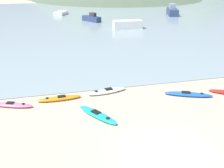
# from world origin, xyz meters

# --- Properties ---
(ground_plane) EXTENTS (400.00, 400.00, 0.00)m
(ground_plane) POSITION_xyz_m (0.00, 0.00, 0.00)
(ground_plane) COLOR tan
(bay_water) EXTENTS (160.00, 70.00, 0.06)m
(bay_water) POSITION_xyz_m (0.00, 43.69, 0.03)
(bay_water) COLOR gray
(bay_water) RESTS_ON ground_plane
(kayak_on_sand_0) EXTENTS (2.44, 3.31, 0.29)m
(kayak_on_sand_0) POSITION_xyz_m (-2.73, 4.63, 0.12)
(kayak_on_sand_0) COLOR teal
(kayak_on_sand_0) RESTS_ON ground_plane
(kayak_on_sand_1) EXTENTS (3.57, 2.00, 0.32)m
(kayak_on_sand_1) POSITION_xyz_m (4.57, 6.03, 0.14)
(kayak_on_sand_1) COLOR blue
(kayak_on_sand_1) RESTS_ON ground_plane
(kayak_on_sand_2) EXTENTS (2.95, 1.61, 0.33)m
(kayak_on_sand_2) POSITION_xyz_m (-8.27, 7.36, 0.14)
(kayak_on_sand_2) COLOR #E5668C
(kayak_on_sand_2) RESTS_ON ground_plane
(kayak_on_sand_3) EXTENTS (3.22, 0.76, 0.31)m
(kayak_on_sand_3) POSITION_xyz_m (-5.02, 7.66, 0.13)
(kayak_on_sand_3) COLOR orange
(kayak_on_sand_3) RESTS_ON ground_plane
(kayak_on_sand_5) EXTENTS (3.26, 1.30, 0.33)m
(kayak_on_sand_5) POSITION_xyz_m (-1.34, 8.07, 0.14)
(kayak_on_sand_5) COLOR white
(kayak_on_sand_5) RESTS_ON ground_plane
(moored_boat_0) EXTENTS (3.31, 4.20, 1.70)m
(moored_boat_0) POSITION_xyz_m (3.04, 40.87, 0.66)
(moored_boat_0) COLOR navy
(moored_boat_0) RESTS_ON bay_water
(moored_boat_1) EXTENTS (3.66, 6.19, 2.38)m
(moored_boat_1) POSITION_xyz_m (21.98, 44.97, 0.89)
(moored_boat_1) COLOR navy
(moored_boat_1) RESTS_ON bay_water
(moored_boat_2) EXTENTS (4.86, 1.96, 1.39)m
(moored_boat_2) POSITION_xyz_m (7.64, 32.12, 0.75)
(moored_boat_2) COLOR white
(moored_boat_2) RESTS_ON bay_water
(moored_boat_3) EXTENTS (3.51, 4.37, 0.77)m
(moored_boat_3) POSITION_xyz_m (-2.16, 51.23, 0.45)
(moored_boat_3) COLOR white
(moored_boat_3) RESTS_ON bay_water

